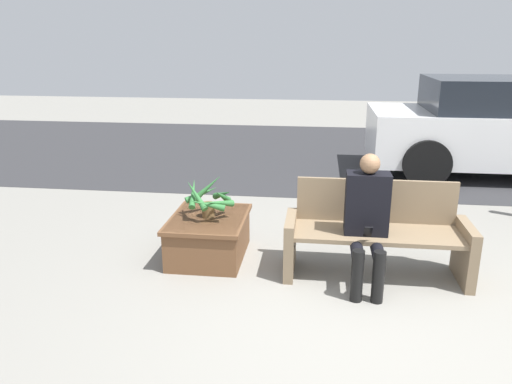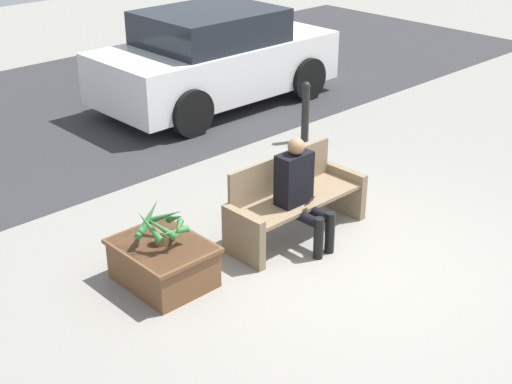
{
  "view_description": "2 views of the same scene",
  "coord_description": "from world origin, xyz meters",
  "px_view_note": "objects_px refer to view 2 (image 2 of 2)",
  "views": [
    {
      "loc": [
        -0.46,
        -3.51,
        2.14
      ],
      "look_at": [
        -1.06,
        1.19,
        0.68
      ],
      "focal_mm": 35.0,
      "sensor_mm": 36.0,
      "label": 1
    },
    {
      "loc": [
        -4.94,
        -3.82,
        3.83
      ],
      "look_at": [
        -0.5,
        0.87,
        0.71
      ],
      "focal_mm": 50.0,
      "sensor_mm": 36.0,
      "label": 2
    }
  ],
  "objects_px": {
    "person_seated": "(300,189)",
    "parked_car": "(215,58)",
    "planter_box": "(163,261)",
    "bench": "(294,200)",
    "potted_plant": "(162,225)",
    "bollard_post": "(305,110)"
  },
  "relations": [
    {
      "from": "person_seated",
      "to": "parked_car",
      "type": "xyz_separation_m",
      "value": [
        2.38,
        4.16,
        0.13
      ]
    },
    {
      "from": "person_seated",
      "to": "planter_box",
      "type": "height_order",
      "value": "person_seated"
    },
    {
      "from": "bench",
      "to": "potted_plant",
      "type": "distance_m",
      "value": 1.65
    },
    {
      "from": "person_seated",
      "to": "parked_car",
      "type": "height_order",
      "value": "parked_car"
    },
    {
      "from": "potted_plant",
      "to": "bollard_post",
      "type": "distance_m",
      "value": 4.08
    },
    {
      "from": "planter_box",
      "to": "parked_car",
      "type": "height_order",
      "value": "parked_car"
    },
    {
      "from": "person_seated",
      "to": "potted_plant",
      "type": "xyz_separation_m",
      "value": [
        -1.51,
        0.37,
        -0.01
      ]
    },
    {
      "from": "bench",
      "to": "planter_box",
      "type": "height_order",
      "value": "bench"
    },
    {
      "from": "bench",
      "to": "person_seated",
      "type": "relative_size",
      "value": 1.41
    },
    {
      "from": "planter_box",
      "to": "bollard_post",
      "type": "xyz_separation_m",
      "value": [
        3.74,
        1.62,
        0.23
      ]
    },
    {
      "from": "person_seated",
      "to": "parked_car",
      "type": "bearing_deg",
      "value": 60.21
    },
    {
      "from": "planter_box",
      "to": "bollard_post",
      "type": "relative_size",
      "value": 1.07
    },
    {
      "from": "bench",
      "to": "person_seated",
      "type": "height_order",
      "value": "person_seated"
    },
    {
      "from": "person_seated",
      "to": "planter_box",
      "type": "xyz_separation_m",
      "value": [
        -1.52,
        0.37,
        -0.41
      ]
    },
    {
      "from": "person_seated",
      "to": "bench",
      "type": "bearing_deg",
      "value": 60.39
    },
    {
      "from": "planter_box",
      "to": "potted_plant",
      "type": "bearing_deg",
      "value": -42.64
    },
    {
      "from": "parked_car",
      "to": "person_seated",
      "type": "bearing_deg",
      "value": -119.79
    },
    {
      "from": "bench",
      "to": "parked_car",
      "type": "height_order",
      "value": "parked_car"
    },
    {
      "from": "person_seated",
      "to": "planter_box",
      "type": "bearing_deg",
      "value": 166.14
    },
    {
      "from": "bench",
      "to": "potted_plant",
      "type": "xyz_separation_m",
      "value": [
        -1.62,
        0.17,
        0.23
      ]
    },
    {
      "from": "potted_plant",
      "to": "bollard_post",
      "type": "height_order",
      "value": "bollard_post"
    },
    {
      "from": "bench",
      "to": "person_seated",
      "type": "distance_m",
      "value": 0.33
    }
  ]
}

